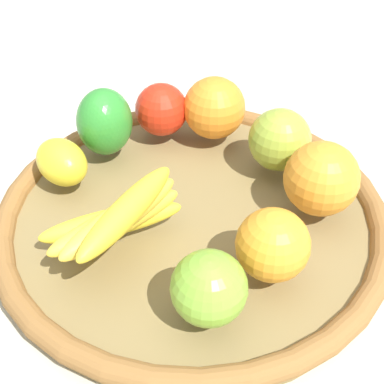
% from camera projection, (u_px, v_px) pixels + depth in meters
% --- Properties ---
extents(ground_plane, '(2.40, 2.40, 0.00)m').
position_uv_depth(ground_plane, '(192.00, 229.00, 0.64)').
color(ground_plane, '#BDB9A4').
rests_on(ground_plane, ground).
extents(basket, '(0.45, 0.45, 0.04)m').
position_uv_depth(basket, '(192.00, 217.00, 0.63)').
color(basket, olive).
rests_on(basket, ground_plane).
extents(apple_2, '(0.08, 0.08, 0.07)m').
position_uv_depth(apple_2, '(161.00, 110.00, 0.71)').
color(apple_2, red).
rests_on(apple_2, basket).
extents(banana_bunch, '(0.12, 0.16, 0.07)m').
position_uv_depth(banana_bunch, '(119.00, 218.00, 0.55)').
color(banana_bunch, yellow).
rests_on(banana_bunch, basket).
extents(orange_2, '(0.10, 0.10, 0.08)m').
position_uv_depth(orange_2, '(321.00, 179.00, 0.59)').
color(orange_2, orange).
rests_on(orange_2, basket).
extents(apple_0, '(0.08, 0.08, 0.08)m').
position_uv_depth(apple_0, '(278.00, 139.00, 0.66)').
color(apple_0, '#8EA534').
rests_on(apple_0, basket).
extents(orange_1, '(0.10, 0.10, 0.07)m').
position_uv_depth(orange_1, '(273.00, 245.00, 0.52)').
color(orange_1, orange).
rests_on(orange_1, basket).
extents(orange_0, '(0.10, 0.10, 0.08)m').
position_uv_depth(orange_0, '(214.00, 108.00, 0.70)').
color(orange_0, orange).
rests_on(orange_0, basket).
extents(bell_pepper, '(0.10, 0.10, 0.09)m').
position_uv_depth(bell_pepper, '(105.00, 122.00, 0.67)').
color(bell_pepper, '#2E872D').
rests_on(bell_pepper, basket).
extents(lemon_0, '(0.08, 0.06, 0.05)m').
position_uv_depth(lemon_0, '(62.00, 162.00, 0.64)').
color(lemon_0, yellow).
rests_on(lemon_0, basket).
extents(apple_1, '(0.07, 0.07, 0.07)m').
position_uv_depth(apple_1, '(209.00, 288.00, 0.48)').
color(apple_1, '#76AB31').
rests_on(apple_1, basket).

